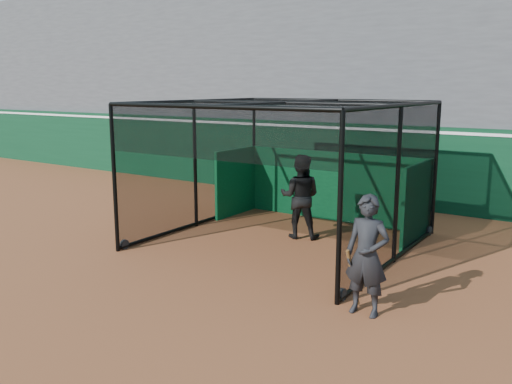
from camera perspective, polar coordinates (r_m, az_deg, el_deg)
The scene contains 6 objects.
ground at distance 11.09m, azimuth -9.59°, elevation -8.30°, with size 120.00×120.00×0.00m, color brown.
outfield_wall at distance 17.76m, azimuth 9.49°, elevation 3.27°, with size 50.00×0.50×2.50m.
grandstand at distance 21.12m, azimuth 14.15°, elevation 12.98°, with size 50.00×7.85×8.95m.
batting_cage at distance 12.65m, azimuth 3.03°, elevation 1.89°, with size 5.51×5.55×3.28m.
batter at distance 13.16m, azimuth 4.68°, elevation -0.48°, with size 0.99×0.78×2.05m, color black.
on_deck_player at distance 8.88m, azimuth 11.59°, elevation -6.59°, with size 0.73×0.49×1.98m.
Camera 1 is at (7.28, -7.53, 3.64)m, focal length 38.00 mm.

